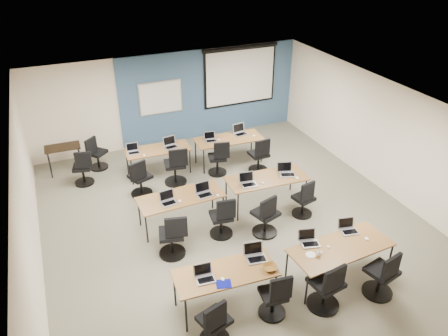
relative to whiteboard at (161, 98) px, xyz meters
name	(u,v)px	position (x,y,z in m)	size (l,w,h in m)	color
floor	(232,221)	(0.30, -4.43, -1.45)	(8.00, 9.00, 0.02)	#6B6354
ceiling	(234,109)	(0.30, -4.43, 1.25)	(8.00, 9.00, 0.02)	white
wall_back	(170,99)	(0.30, 0.07, -0.10)	(8.00, 0.04, 2.70)	beige
wall_front	(379,331)	(0.30, -8.93, -0.10)	(8.00, 0.04, 2.70)	beige
wall_left	(28,213)	(-3.70, -4.43, -0.10)	(0.04, 9.00, 2.70)	beige
wall_right	(385,137)	(4.30, -4.43, -0.10)	(0.04, 9.00, 2.70)	beige
blue_accent_panel	(210,93)	(1.55, 0.04, -0.10)	(5.50, 0.04, 2.70)	#3D5977
whiteboard	(161,98)	(0.00, 0.00, 0.00)	(1.28, 0.03, 0.98)	silver
projector_screen	(240,73)	(2.50, -0.02, 0.44)	(2.40, 0.10, 1.82)	black
training_table_front_left	(225,274)	(-0.80, -6.58, -0.77)	(1.75, 0.73, 0.73)	olive
training_table_front_right	(341,248)	(1.39, -6.79, -0.76)	(1.92, 0.80, 0.73)	olive
training_table_mid_left	(181,198)	(-0.77, -4.08, -0.76)	(1.83, 0.76, 0.73)	brown
training_table_mid_right	(267,180)	(1.29, -4.11, -0.76)	(1.86, 0.78, 0.73)	brown
training_table_back_left	(158,151)	(-0.61, -1.71, -0.77)	(1.66, 0.69, 0.73)	#95552B
training_table_back_right	(229,140)	(1.33, -1.86, -0.76)	(1.83, 0.76, 0.73)	brown
laptop_0	(204,276)	(-1.17, -6.57, -0.66)	(0.31, 0.26, 0.24)	#B1B1B1
mouse_0	(223,279)	(-0.91, -6.72, -0.71)	(0.06, 0.09, 0.03)	white
task_chair_0	(215,326)	(-1.28, -7.28, -1.05)	(0.51, 0.50, 0.98)	black
laptop_1	(255,255)	(-0.18, -6.45, -0.65)	(0.35, 0.30, 0.27)	silver
mouse_1	(274,265)	(0.03, -6.75, -0.71)	(0.06, 0.10, 0.04)	white
task_chair_1	(275,299)	(-0.15, -7.15, -1.06)	(0.47, 0.47, 0.95)	black
laptop_2	(309,240)	(0.91, -6.47, -0.66)	(0.33, 0.28, 0.25)	silver
mouse_2	(328,247)	(1.17, -6.71, -0.71)	(0.05, 0.09, 0.03)	white
task_chair_2	(327,289)	(0.75, -7.34, -1.02)	(0.56, 0.56, 1.04)	black
laptop_3	(348,228)	(1.79, -6.45, -0.66)	(0.32, 0.27, 0.24)	silver
mouse_3	(367,239)	(1.95, -6.80, -0.71)	(0.07, 0.10, 0.04)	white
task_chair_3	(382,277)	(1.82, -7.47, -1.03)	(0.54, 0.54, 1.02)	black
laptop_4	(168,200)	(-1.08, -4.19, -0.66)	(0.32, 0.27, 0.25)	silver
mouse_4	(180,201)	(-0.84, -4.25, -0.71)	(0.07, 0.11, 0.04)	white
task_chair_4	(173,239)	(-1.25, -5.00, -1.03)	(0.54, 0.54, 1.01)	black
laptop_5	(204,192)	(-0.28, -4.19, -0.66)	(0.34, 0.29, 0.26)	silver
mouse_5	(218,195)	(-0.02, -4.36, -0.71)	(0.06, 0.09, 0.03)	white
task_chair_5	(222,220)	(-0.10, -4.80, -1.05)	(0.50, 0.50, 0.98)	black
laptop_6	(248,182)	(0.78, -4.18, -0.66)	(0.34, 0.29, 0.26)	#B9B9BD
mouse_6	(262,183)	(1.09, -4.28, -0.71)	(0.06, 0.10, 0.04)	white
task_chair_6	(266,218)	(0.75, -5.12, -1.03)	(0.55, 0.54, 1.02)	black
laptop_7	(286,172)	(1.79, -4.13, -0.65)	(0.35, 0.30, 0.27)	#A4A4AF
mouse_7	(297,178)	(1.93, -4.40, -0.71)	(0.07, 0.11, 0.04)	white
task_chair_7	(304,201)	(1.86, -4.85, -1.06)	(0.46, 0.46, 0.95)	black
laptop_8	(133,150)	(-1.24, -1.66, -0.66)	(0.31, 0.26, 0.23)	#B0B0B2
mouse_8	(144,155)	(-1.02, -1.93, -0.71)	(0.06, 0.09, 0.03)	white
task_chair_8	(140,181)	(-1.31, -2.57, -1.03)	(0.55, 0.53, 1.01)	black
laptop_9	(170,144)	(-0.27, -1.71, -0.66)	(0.34, 0.29, 0.26)	#ABABB4
mouse_9	(180,150)	(-0.09, -2.00, -0.71)	(0.06, 0.10, 0.04)	white
task_chair_9	(176,169)	(-0.35, -2.37, -1.02)	(0.57, 0.57, 1.04)	black
laptop_10	(210,139)	(0.82, -1.78, -0.66)	(0.30, 0.26, 0.23)	#B6B6C2
mouse_10	(219,140)	(1.04, -1.85, -0.71)	(0.06, 0.09, 0.03)	white
task_chair_10	(218,161)	(0.82, -2.35, -1.05)	(0.50, 0.50, 0.98)	black
laptop_11	(240,132)	(1.73, -1.70, -0.65)	(0.36, 0.30, 0.27)	beige
mouse_11	(254,136)	(2.02, -1.98, -0.71)	(0.06, 0.10, 0.03)	white
task_chair_11	(259,158)	(1.87, -2.65, -1.04)	(0.52, 0.52, 1.00)	black
blue_mousepad	(224,284)	(-0.93, -6.82, -0.72)	(0.24, 0.20, 0.01)	#050876
snack_bowl	(270,267)	(-0.07, -6.80, -0.69)	(0.28, 0.28, 0.07)	brown
snack_plate	(311,255)	(0.76, -6.77, -0.71)	(0.18, 0.18, 0.01)	white
coffee_cup	(319,253)	(0.89, -6.84, -0.68)	(0.07, 0.07, 0.06)	white
utility_table	(63,150)	(-2.88, -0.65, -0.80)	(0.89, 0.49, 0.75)	black
spare_chair_a	(96,156)	(-2.08, -0.81, -1.05)	(0.57, 0.49, 0.97)	black
spare_chair_b	(83,170)	(-2.51, -1.49, -1.05)	(0.49, 0.49, 0.97)	black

